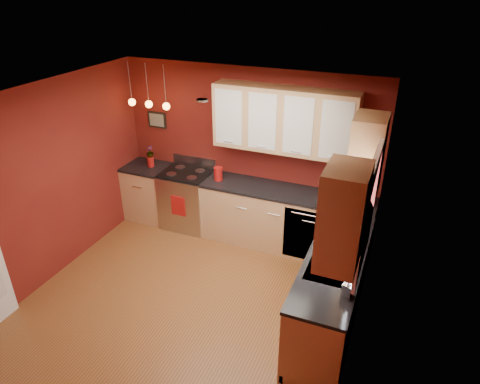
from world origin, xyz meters
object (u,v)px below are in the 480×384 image
at_px(sink, 333,267).
at_px(soap_pump, 348,287).
at_px(coffee_maker, 363,197).
at_px(red_canister, 218,174).
at_px(gas_range, 188,199).

bearing_deg(sink, soap_pump, -62.72).
xyz_separation_m(sink, coffee_maker, (0.09, 1.50, 0.14)).
bearing_deg(soap_pump, coffee_maker, 93.89).
height_order(sink, coffee_maker, sink).
bearing_deg(red_canister, sink, -35.70).
distance_m(sink, soap_pump, 0.51).
xyz_separation_m(red_canister, soap_pump, (2.27, -1.91, 0.00)).
height_order(sink, soap_pump, sink).
height_order(red_canister, soap_pump, soap_pump).
bearing_deg(red_canister, soap_pump, -40.03).
bearing_deg(sink, coffee_maker, 86.43).
distance_m(red_canister, coffee_maker, 2.14).
bearing_deg(coffee_maker, red_canister, -166.24).
height_order(gas_range, red_canister, red_canister).
bearing_deg(coffee_maker, soap_pump, -73.31).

